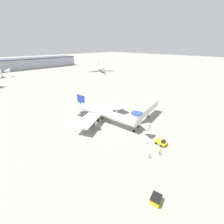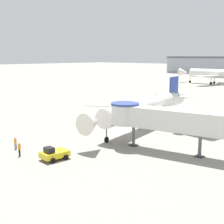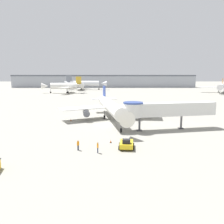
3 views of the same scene
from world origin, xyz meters
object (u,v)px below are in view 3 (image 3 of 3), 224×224
pushback_tug_yellow (126,144)px  traffic_cone_near_nose (111,141)px  background_jet_gold_tail (65,86)px  ground_crew_marshaller (78,144)px  jet_bridge (164,109)px  background_jet_gray_tail (84,83)px  main_airplane (111,107)px  traffic_cone_port_wing (71,120)px  ground_crew_wing_walker (98,147)px  background_jet_orange_tail (221,87)px

pushback_tug_yellow → traffic_cone_near_nose: size_ratio=6.00×
background_jet_gold_tail → ground_crew_marshaller: bearing=10.8°
jet_bridge → background_jet_gray_tail: (-33.43, 137.82, 0.75)m
main_airplane → background_jet_gold_tail: (-30.61, 90.43, 1.26)m
traffic_cone_port_wing → ground_crew_marshaller: bearing=-77.1°
jet_bridge → traffic_cone_near_nose: (-11.32, -9.38, -4.18)m
traffic_cone_port_wing → ground_crew_wing_walker: ground_crew_wing_walker is taller
background_jet_gold_tail → main_airplane: bearing=16.9°
ground_crew_marshaller → main_airplane: bearing=30.3°
ground_crew_marshaller → pushback_tug_yellow: bearing=-41.1°
pushback_tug_yellow → background_jet_orange_tail: size_ratio=0.13×
traffic_cone_port_wing → background_jet_gold_tail: size_ratio=0.02×
background_jet_gold_tail → ground_crew_wing_walker: bearing=12.1°
traffic_cone_port_wing → ground_crew_marshaller: size_ratio=0.36×
jet_bridge → background_jet_gold_tail: (-41.88, 100.79, 0.39)m
traffic_cone_near_nose → background_jet_gold_tail: 114.42m
pushback_tug_yellow → ground_crew_marshaller: pushback_tug_yellow is taller
traffic_cone_port_wing → background_jet_gold_tail: bearing=102.5°
main_airplane → background_jet_orange_tail: (74.30, 90.03, 0.76)m
traffic_cone_port_wing → ground_crew_wing_walker: 24.94m
background_jet_orange_tail → main_airplane: bearing=-100.0°
ground_crew_marshaller → ground_crew_wing_walker: (3.14, -1.29, 0.05)m
main_airplane → background_jet_orange_tail: 116.74m
pushback_tug_yellow → background_jet_gray_tail: 152.27m
background_jet_orange_tail → traffic_cone_near_nose: bearing=-94.6°
ground_crew_wing_walker → background_jet_gold_tail: (-28.59, 115.30, 3.85)m
main_airplane → background_jet_gold_tail: size_ratio=1.18×
ground_crew_wing_walker → background_jet_orange_tail: size_ratio=0.06×
jet_bridge → ground_crew_wing_walker: (-13.29, -14.51, -3.46)m
jet_bridge → traffic_cone_near_nose: size_ratio=34.45×
main_airplane → ground_crew_marshaller: bearing=-111.6°
pushback_tug_yellow → background_jet_orange_tail: bearing=63.1°
pushback_tug_yellow → traffic_cone_port_wing: (-12.72, 21.40, -0.45)m
ground_crew_wing_walker → background_jet_orange_tail: (76.32, 114.91, 3.35)m
pushback_tug_yellow → background_jet_orange_tail: (71.84, 112.78, 3.62)m
pushback_tug_yellow → ground_crew_marshaller: size_ratio=2.17×
ground_crew_wing_walker → traffic_cone_port_wing: bearing=-176.4°
traffic_cone_near_nose → background_jet_gray_tail: 148.92m
ground_crew_wing_walker → background_jet_gray_tail: bearing=171.8°
background_jet_orange_tail → background_jet_gray_tail: background_jet_gray_tail is taller
traffic_cone_near_nose → ground_crew_wing_walker: bearing=-110.9°
background_jet_gold_tail → background_jet_orange_tail: (104.91, -0.39, -0.49)m
pushback_tug_yellow → jet_bridge: bearing=60.2°
traffic_cone_port_wing → jet_bridge: bearing=-22.7°
ground_crew_marshaller → background_jet_orange_tail: bearing=7.6°
jet_bridge → ground_crew_marshaller: jet_bridge is taller
ground_crew_marshaller → ground_crew_wing_walker: 3.39m
jet_bridge → traffic_cone_port_wing: size_ratio=34.16×
background_jet_orange_tail → pushback_tug_yellow: bearing=-93.0°
main_airplane → ground_crew_marshaller: main_airplane is taller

